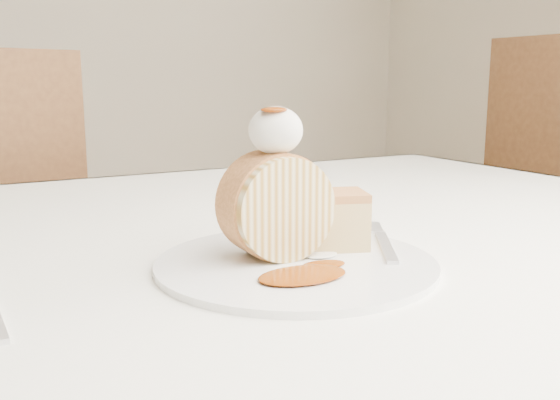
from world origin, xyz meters
TOP-DOWN VIEW (x-y plane):
  - table at (0.00, 0.20)m, footprint 1.40×0.90m
  - chair_end at (0.86, 0.45)m, footprint 0.48×0.48m
  - plate at (0.06, 0.06)m, footprint 0.31×0.31m
  - roulade_slice at (0.05, 0.08)m, footprint 0.09×0.05m
  - cake_chunk at (0.11, 0.08)m, footprint 0.07×0.06m
  - whipped_cream at (0.05, 0.08)m, footprint 0.05×0.05m
  - caramel_drizzle at (0.04, 0.07)m, footprint 0.02×0.02m
  - caramel_pool at (0.04, 0.02)m, footprint 0.09×0.07m
  - fork at (0.15, 0.05)m, footprint 0.09×0.13m

SIDE VIEW (x-z plane):
  - chair_end at x=0.86m, z-range 0.07..1.07m
  - table at x=0.00m, z-range 0.29..1.04m
  - plate at x=0.06m, z-range 0.75..0.76m
  - fork at x=0.15m, z-range 0.76..0.76m
  - caramel_pool at x=0.04m, z-range 0.76..0.76m
  - cake_chunk at x=0.11m, z-range 0.76..0.80m
  - roulade_slice at x=0.05m, z-range 0.76..0.85m
  - whipped_cream at x=0.05m, z-range 0.85..0.89m
  - caramel_drizzle at x=0.04m, z-range 0.89..0.89m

